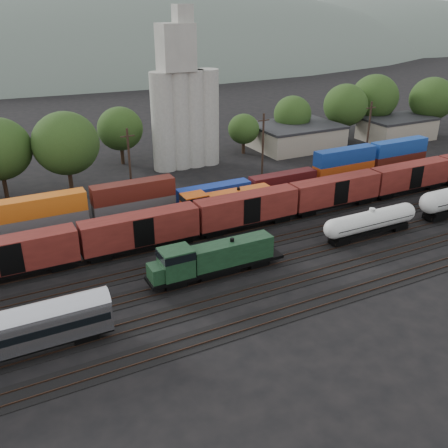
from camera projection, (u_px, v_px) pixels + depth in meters
name	position (u px, v px, depth m)	size (l,w,h in m)	color
ground	(270.00, 242.00, 66.62)	(600.00, 600.00, 0.00)	black
tracks	(270.00, 241.00, 66.61)	(180.00, 33.20, 0.20)	black
green_locomotive	(209.00, 259.00, 56.80)	(16.62, 2.93, 4.40)	black
tank_car_a	(371.00, 221.00, 66.87)	(15.16, 2.71, 3.97)	silver
orange_locomotive	(221.00, 203.00, 72.79)	(17.04, 2.84, 4.26)	black
boxcar_string	(247.00, 209.00, 69.08)	(138.20, 2.90, 4.20)	black
container_wall	(95.00, 209.00, 69.54)	(163.80, 2.60, 5.80)	black
grain_silo	(184.00, 108.00, 92.64)	(13.40, 5.00, 29.00)	#A6A398
industrial_sheds	(203.00, 152.00, 96.98)	(119.38, 17.26, 5.10)	#9E937F
tree_band	(180.00, 127.00, 93.81)	(164.45, 22.16, 14.39)	black
utility_poles	(200.00, 155.00, 81.96)	(122.20, 0.36, 12.00)	black
distant_hills	(70.00, 94.00, 296.15)	(860.00, 286.00, 130.00)	#59665B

